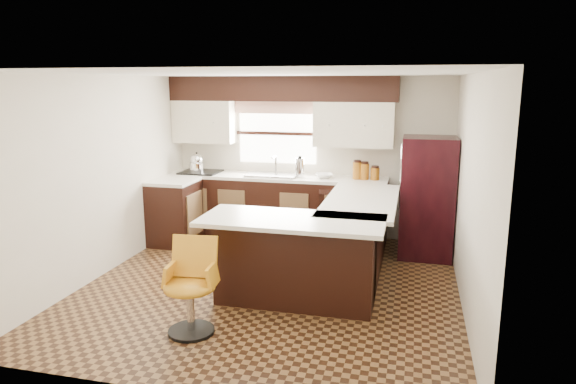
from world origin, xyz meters
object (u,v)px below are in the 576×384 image
(peninsula_long, at_px, (356,238))
(bar_chair, at_px, (190,288))
(refrigerator, at_px, (427,198))
(peninsula_return, at_px, (296,261))

(peninsula_long, distance_m, bar_chair, 2.31)
(peninsula_long, relative_size, refrigerator, 1.21)
(peninsula_return, height_order, bar_chair, peninsula_return)
(peninsula_long, height_order, refrigerator, refrigerator)
(peninsula_long, bearing_deg, bar_chair, -124.84)
(bar_chair, bearing_deg, peninsula_return, 43.30)
(peninsula_return, height_order, refrigerator, refrigerator)
(peninsula_long, xyz_separation_m, refrigerator, (0.83, 0.91, 0.36))
(peninsula_return, bearing_deg, bar_chair, -130.78)
(peninsula_return, xyz_separation_m, bar_chair, (-0.80, -0.92, -0.00))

